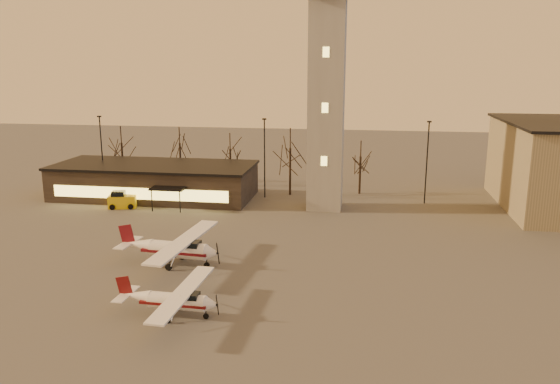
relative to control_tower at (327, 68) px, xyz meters
name	(u,v)px	position (x,y,z in m)	size (l,w,h in m)	color
ground	(289,322)	(0.00, -30.00, -16.33)	(220.00, 220.00, 0.00)	#484543
control_tower	(327,68)	(0.00, 0.00, 0.00)	(6.80, 6.80, 32.60)	gray
terminal	(155,181)	(-21.99, 1.98, -14.17)	(25.40, 12.20, 4.30)	black
light_poles	(330,162)	(0.50, 1.00, -10.92)	(58.50, 12.25, 10.14)	black
tree_row	(231,145)	(-13.70, 9.16, -10.39)	(37.20, 9.20, 8.80)	black
cessna_front	(179,304)	(-7.47, -30.38, -15.42)	(7.61, 9.62, 2.65)	white
cessna_rear	(180,253)	(-10.61, -21.08, -15.19)	(9.58, 12.09, 3.32)	white
service_cart	(122,201)	(-23.87, -3.80, -15.55)	(3.51, 2.67, 2.02)	yellow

